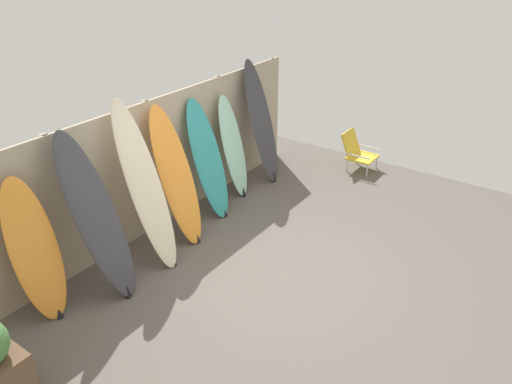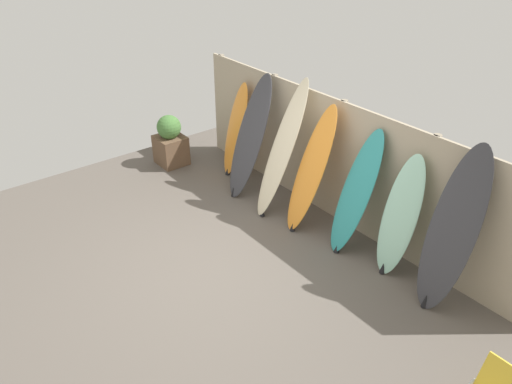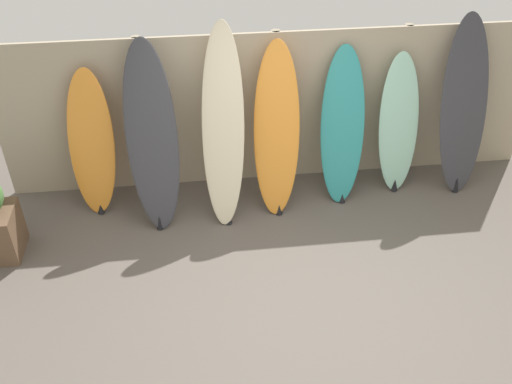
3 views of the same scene
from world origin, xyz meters
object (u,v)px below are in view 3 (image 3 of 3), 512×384
Objects in this scene: surfboard_orange_0 at (92,145)px; surfboard_orange_3 at (277,131)px; surfboard_charcoal_6 at (464,108)px; surfboard_teal_4 at (342,127)px; surfboard_charcoal_1 at (152,138)px; surfboard_cream_2 at (223,127)px; surfboard_seafoam_5 at (399,125)px.

surfboard_orange_3 is at bearing -4.06° from surfboard_orange_0.
surfboard_teal_4 is at bearing -179.23° from surfboard_charcoal_6.
surfboard_charcoal_1 is 0.74m from surfboard_cream_2.
surfboard_orange_0 is 0.70m from surfboard_charcoal_1.
surfboard_charcoal_1 is at bearing -175.78° from surfboard_teal_4.
surfboard_teal_4 reaches higher than surfboard_seafoam_5.
surfboard_orange_3 is at bearing -176.91° from surfboard_charcoal_6.
surfboard_seafoam_5 is at bearing 5.70° from surfboard_cream_2.
surfboard_charcoal_6 is at bearing 3.09° from surfboard_orange_3.
surfboard_teal_4 is at bearing 7.32° from surfboard_orange_3.
surfboard_seafoam_5 is at bearing 4.89° from surfboard_teal_4.
surfboard_orange_3 is at bearing 2.44° from surfboard_charcoal_1.
surfboard_seafoam_5 is at bearing 0.22° from surfboard_orange_0.
surfboard_charcoal_6 is (2.11, 0.11, 0.08)m from surfboard_orange_3.
surfboard_orange_3 reaches higher than surfboard_teal_4.
surfboard_teal_4 is at bearing -175.11° from surfboard_seafoam_5.
surfboard_cream_2 is 1.27× the size of surfboard_seafoam_5.
surfboard_charcoal_1 is 3.42m from surfboard_charcoal_6.
surfboard_charcoal_1 is (0.65, -0.19, 0.15)m from surfboard_orange_0.
surfboard_cream_2 is 1.20× the size of surfboard_teal_4.
surfboard_charcoal_6 is at bearing 2.84° from surfboard_charcoal_1.
surfboard_cream_2 reaches higher than surfboard_teal_4.
surfboard_seafoam_5 is (1.41, 0.15, -0.11)m from surfboard_orange_3.
surfboard_orange_0 is 0.94× the size of surfboard_teal_4.
surfboard_teal_4 is (0.74, 0.10, -0.06)m from surfboard_orange_3.
surfboard_orange_0 is 0.78× the size of surfboard_cream_2.
surfboard_orange_0 reaches higher than surfboard_seafoam_5.
surfboard_cream_2 is (0.74, 0.01, 0.06)m from surfboard_charcoal_1.
surfboard_cream_2 reaches higher than surfboard_charcoal_6.
surfboard_charcoal_6 is at bearing -0.35° from surfboard_orange_0.
surfboard_teal_4 is 1.06× the size of surfboard_seafoam_5.
surfboard_cream_2 is 2.68m from surfboard_charcoal_6.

